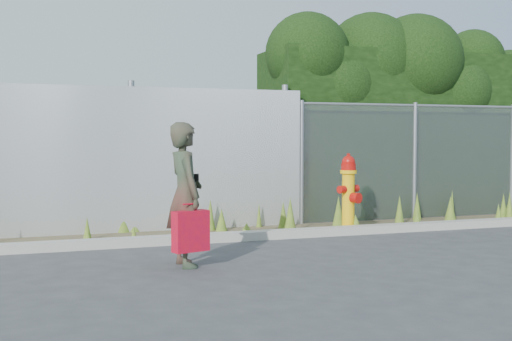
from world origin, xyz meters
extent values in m
plane|color=#38383A|center=(0.00, 0.00, 0.00)|extent=(80.00, 80.00, 0.00)
cube|color=#9C968D|center=(0.00, 1.80, 0.06)|extent=(16.00, 0.22, 0.12)
cube|color=#4D422C|center=(0.00, 2.40, 0.01)|extent=(16.00, 1.20, 0.01)
cone|color=#4C6C20|center=(-1.81, 2.20, 0.10)|extent=(0.10, 0.10, 0.20)
cone|color=#4C6C20|center=(2.72, 2.17, 0.14)|extent=(0.16, 0.16, 0.27)
cone|color=#4C6C20|center=(-0.56, 2.78, 0.25)|extent=(0.16, 0.16, 0.49)
cone|color=#4C6C20|center=(0.25, 2.85, 0.20)|extent=(0.09, 0.09, 0.40)
cone|color=#4C6C20|center=(1.49, 2.53, 0.25)|extent=(0.20, 0.20, 0.49)
cone|color=#4C6C20|center=(3.55, 2.44, 0.22)|extent=(0.21, 0.21, 0.43)
cone|color=#4C6C20|center=(-0.43, 2.63, 0.18)|extent=(0.18, 0.18, 0.35)
cone|color=#4C6C20|center=(1.54, 2.04, 0.12)|extent=(0.22, 0.22, 0.25)
cone|color=#4C6C20|center=(-0.24, 1.99, 0.10)|extent=(0.24, 0.24, 0.21)
cone|color=#4C6C20|center=(0.49, 2.13, 0.27)|extent=(0.20, 0.20, 0.54)
cone|color=#4C6C20|center=(3.89, 2.86, 0.25)|extent=(0.10, 0.10, 0.51)
cone|color=#4C6C20|center=(4.18, 2.00, 0.17)|extent=(0.14, 0.14, 0.33)
cone|color=#4C6C20|center=(3.14, 2.81, 0.24)|extent=(0.16, 0.16, 0.48)
cone|color=#4C6C20|center=(5.21, 2.97, 0.12)|extent=(0.13, 0.13, 0.23)
cone|color=#4C6C20|center=(0.51, 2.47, 0.22)|extent=(0.17, 0.17, 0.45)
cone|color=#4C6C20|center=(-2.44, 2.10, 0.10)|extent=(0.14, 0.14, 0.19)
cone|color=#4C6C20|center=(4.38, 1.98, 0.27)|extent=(0.14, 0.14, 0.53)
cone|color=#4C6C20|center=(4.37, 2.11, 0.24)|extent=(0.16, 0.16, 0.49)
cone|color=#4C6C20|center=(-1.85, 3.04, 0.26)|extent=(0.24, 0.24, 0.52)
cone|color=#4C6C20|center=(-2.42, 2.43, 0.16)|extent=(0.12, 0.12, 0.33)
cone|color=#4C6C20|center=(-1.69, 3.03, 0.13)|extent=(0.21, 0.21, 0.25)
cone|color=#4C6C20|center=(2.47, 2.29, 0.25)|extent=(0.17, 0.17, 0.49)
cube|color=#B9BCC1|center=(-3.25, 3.00, 1.10)|extent=(8.50, 0.08, 2.20)
cylinder|color=gray|center=(-1.70, 3.12, 1.15)|extent=(0.10, 0.10, 2.30)
cylinder|color=gray|center=(0.80, 3.12, 1.15)|extent=(0.10, 0.10, 2.30)
cube|color=gray|center=(4.25, 3.00, 1.00)|extent=(6.50, 0.03, 2.00)
cylinder|color=gray|center=(4.25, 3.00, 2.00)|extent=(6.50, 0.04, 0.04)
cylinder|color=gray|center=(1.05, 3.00, 1.02)|extent=(0.07, 0.07, 2.05)
cylinder|color=gray|center=(3.20, 3.00, 1.02)|extent=(0.07, 0.07, 2.05)
cylinder|color=gray|center=(5.30, 3.00, 1.02)|extent=(0.07, 0.07, 2.05)
cube|color=black|center=(4.55, 4.00, 1.50)|extent=(7.30, 1.60, 3.00)
sphere|color=black|center=(1.50, 3.81, 2.90)|extent=(1.50, 1.50, 1.50)
sphere|color=black|center=(2.09, 3.95, 2.40)|extent=(1.69, 1.69, 1.69)
sphere|color=black|center=(2.88, 4.01, 2.87)|extent=(1.77, 1.77, 1.77)
sphere|color=black|center=(3.71, 3.80, 2.86)|extent=(1.78, 1.78, 1.78)
sphere|color=black|center=(4.55, 3.83, 2.33)|extent=(1.56, 1.56, 1.56)
sphere|color=black|center=(5.26, 4.14, 2.97)|extent=(1.26, 1.26, 1.26)
sphere|color=black|center=(6.23, 4.22, 2.45)|extent=(1.59, 1.59, 1.59)
cylinder|color=yellow|center=(1.43, 2.08, 0.03)|extent=(0.30, 0.30, 0.06)
cylinder|color=yellow|center=(1.43, 2.08, 0.45)|extent=(0.19, 0.19, 0.90)
cylinder|color=yellow|center=(1.43, 2.08, 0.92)|extent=(0.25, 0.25, 0.05)
cylinder|color=#B20F0A|center=(1.43, 2.08, 0.99)|extent=(0.22, 0.22, 0.11)
sphere|color=#B20F0A|center=(1.43, 2.08, 1.07)|extent=(0.20, 0.20, 0.20)
cylinder|color=#B20F0A|center=(1.43, 2.08, 1.17)|extent=(0.05, 0.05, 0.05)
cylinder|color=#B20F0A|center=(1.28, 2.08, 0.65)|extent=(0.11, 0.12, 0.12)
cylinder|color=#B20F0A|center=(1.58, 2.08, 0.65)|extent=(0.11, 0.12, 0.12)
cylinder|color=#B20F0A|center=(1.43, 1.93, 0.53)|extent=(0.16, 0.13, 0.16)
imported|color=#0E5A3A|center=(-1.52, 0.32, 0.81)|extent=(0.44, 0.62, 1.61)
cube|color=#A6092A|center=(-1.51, 0.10, 0.42)|extent=(0.40, 0.15, 0.45)
cylinder|color=#A6092A|center=(-1.51, 0.10, 0.72)|extent=(0.19, 0.02, 0.02)
cube|color=black|center=(-1.43, 0.49, 0.95)|extent=(0.22, 0.09, 0.16)
camera|label=1|loc=(-3.11, -6.68, 1.45)|focal=45.00mm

